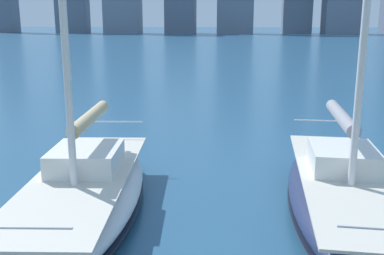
# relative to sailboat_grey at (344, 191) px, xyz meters

# --- Properties ---
(sailboat_grey) EXTENTS (3.02, 8.46, 12.83)m
(sailboat_grey) POSITION_rel_sailboat_grey_xyz_m (0.00, 0.00, 0.00)
(sailboat_grey) COLOR navy
(sailboat_grey) RESTS_ON ground
(sailboat_tan) EXTENTS (3.26, 8.28, 10.74)m
(sailboat_tan) POSITION_rel_sailboat_grey_xyz_m (6.18, 0.51, -0.04)
(sailboat_tan) COLOR silver
(sailboat_tan) RESTS_ON ground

